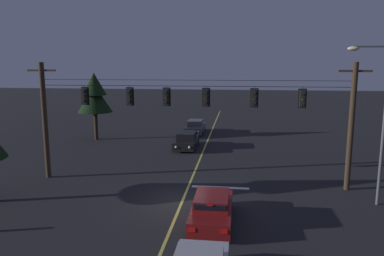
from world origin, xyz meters
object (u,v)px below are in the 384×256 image
(traffic_light_rightmost, at_px, (254,98))
(traffic_light_far_right, at_px, (303,99))
(traffic_light_right_inner, at_px, (206,97))
(car_oncoming_trailing, at_px, (195,127))
(car_waiting_near_lane, at_px, (212,209))
(tree_verge_near, at_px, (95,95))
(car_oncoming_lead, at_px, (187,141))
(traffic_light_leftmost, at_px, (84,96))
(street_lamp_corner, at_px, (379,111))
(traffic_light_centre, at_px, (166,97))
(traffic_light_left_inner, at_px, (129,97))

(traffic_light_rightmost, relative_size, traffic_light_far_right, 1.00)
(traffic_light_right_inner, distance_m, car_oncoming_trailing, 17.47)
(car_waiting_near_lane, height_order, tree_verge_near, tree_verge_near)
(traffic_light_far_right, height_order, car_oncoming_trailing, traffic_light_far_right)
(car_oncoming_lead, bearing_deg, traffic_light_leftmost, -117.62)
(traffic_light_right_inner, distance_m, street_lamp_corner, 9.16)
(traffic_light_centre, height_order, street_lamp_corner, street_lamp_corner)
(car_oncoming_lead, distance_m, car_oncoming_trailing, 7.14)
(traffic_light_leftmost, height_order, car_oncoming_lead, traffic_light_leftmost)
(traffic_light_left_inner, xyz_separation_m, traffic_light_far_right, (10.18, 0.00, 0.00))
(traffic_light_right_inner, relative_size, street_lamp_corner, 0.15)
(traffic_light_rightmost, height_order, traffic_light_far_right, same)
(car_waiting_near_lane, bearing_deg, car_oncoming_lead, 102.47)
(traffic_light_right_inner, xyz_separation_m, street_lamp_corner, (8.89, -2.21, -0.38))
(car_waiting_near_lane, bearing_deg, traffic_light_left_inner, 134.56)
(car_oncoming_trailing, relative_size, street_lamp_corner, 0.54)
(traffic_light_rightmost, relative_size, tree_verge_near, 0.19)
(traffic_light_leftmost, relative_size, street_lamp_corner, 0.15)
(car_oncoming_trailing, bearing_deg, tree_verge_near, -153.81)
(traffic_light_left_inner, xyz_separation_m, car_oncoming_trailing, (2.04, 16.64, -4.64))
(traffic_light_right_inner, relative_size, car_waiting_near_lane, 0.28)
(traffic_light_right_inner, bearing_deg, car_oncoming_trailing, 98.91)
(traffic_light_left_inner, height_order, traffic_light_centre, same)
(traffic_light_left_inner, height_order, car_oncoming_lead, traffic_light_left_inner)
(traffic_light_leftmost, relative_size, tree_verge_near, 0.19)
(traffic_light_left_inner, xyz_separation_m, car_waiting_near_lane, (5.45, -5.53, -4.64))
(traffic_light_leftmost, height_order, tree_verge_near, tree_verge_near)
(traffic_light_left_inner, height_order, traffic_light_far_right, same)
(traffic_light_centre, relative_size, street_lamp_corner, 0.15)
(traffic_light_right_inner, xyz_separation_m, car_oncoming_lead, (-2.52, 9.50, -4.64))
(traffic_light_centre, bearing_deg, car_oncoming_lead, 90.87)
(car_waiting_near_lane, xyz_separation_m, car_oncoming_trailing, (-3.41, 22.17, -0.00))
(traffic_light_rightmost, relative_size, car_oncoming_trailing, 0.28)
(traffic_light_far_right, bearing_deg, tree_verge_near, 145.05)
(car_oncoming_trailing, bearing_deg, traffic_light_left_inner, -96.98)
(traffic_light_far_right, xyz_separation_m, car_oncoming_lead, (-8.06, 9.50, -4.64))
(traffic_light_left_inner, height_order, traffic_light_rightmost, same)
(traffic_light_leftmost, bearing_deg, traffic_light_centre, 0.00)
(traffic_light_leftmost, xyz_separation_m, traffic_light_centre, (5.11, 0.00, 0.00))
(traffic_light_centre, bearing_deg, traffic_light_rightmost, 0.00)
(car_oncoming_trailing, bearing_deg, traffic_light_right_inner, -81.09)
(street_lamp_corner, bearing_deg, car_waiting_near_lane, -157.67)
(traffic_light_centre, xyz_separation_m, traffic_light_right_inner, (2.38, 0.00, 0.00))
(traffic_light_leftmost, xyz_separation_m, car_oncoming_lead, (4.97, 9.50, -4.64))
(car_oncoming_lead, height_order, car_oncoming_trailing, same)
(traffic_light_far_right, height_order, car_waiting_near_lane, traffic_light_far_right)
(traffic_light_leftmost, distance_m, car_waiting_near_lane, 11.00)
(traffic_light_far_right, distance_m, tree_verge_near, 21.17)
(traffic_light_centre, relative_size, car_waiting_near_lane, 0.28)
(traffic_light_rightmost, bearing_deg, street_lamp_corner, -20.04)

